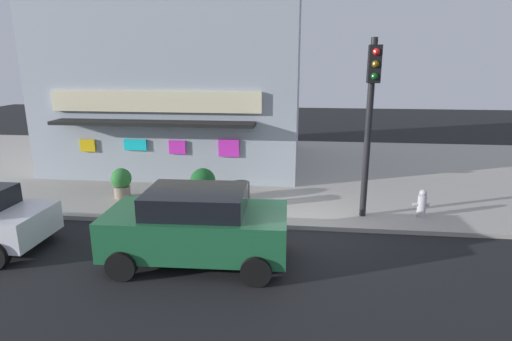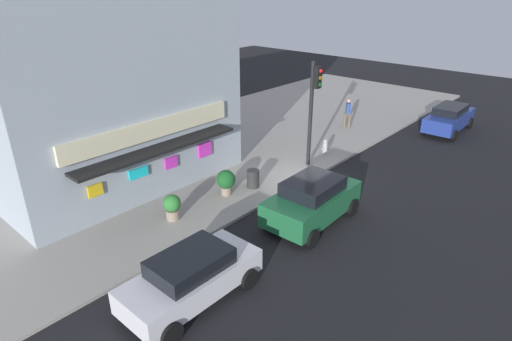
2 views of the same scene
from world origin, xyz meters
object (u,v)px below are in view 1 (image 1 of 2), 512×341
(fire_hydrant, at_px, (422,203))
(parked_car_green, at_px, (197,225))
(traffic_light, at_px, (371,106))
(potted_plant_by_window, at_px, (203,182))
(potted_plant_by_doorway, at_px, (122,182))
(trash_can, at_px, (241,195))

(fire_hydrant, relative_size, parked_car_green, 0.19)
(traffic_light, distance_m, parked_car_green, 5.56)
(traffic_light, height_order, potted_plant_by_window, traffic_light)
(potted_plant_by_doorway, bearing_deg, potted_plant_by_window, -1.61)
(potted_plant_by_doorway, bearing_deg, trash_can, -6.38)
(fire_hydrant, bearing_deg, traffic_light, -171.68)
(potted_plant_by_doorway, distance_m, potted_plant_by_window, 2.71)
(traffic_light, xyz_separation_m, trash_can, (-3.58, 0.44, -2.76))
(trash_can, relative_size, parked_car_green, 0.19)
(traffic_light, bearing_deg, parked_car_green, -144.31)
(fire_hydrant, xyz_separation_m, potted_plant_by_doorway, (-9.20, 0.64, 0.15))
(fire_hydrant, distance_m, potted_plant_by_window, 6.53)
(trash_can, bearing_deg, parked_car_green, -98.28)
(fire_hydrant, height_order, trash_can, fire_hydrant)
(fire_hydrant, distance_m, potted_plant_by_doorway, 9.22)
(traffic_light, distance_m, potted_plant_by_window, 5.51)
(trash_can, bearing_deg, potted_plant_by_doorway, 173.62)
(traffic_light, relative_size, potted_plant_by_doorway, 5.01)
(traffic_light, height_order, fire_hydrant, traffic_light)
(potted_plant_by_doorway, xyz_separation_m, potted_plant_by_window, (2.70, -0.08, 0.09))
(potted_plant_by_doorway, distance_m, parked_car_green, 5.16)
(trash_can, relative_size, potted_plant_by_doorway, 0.80)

